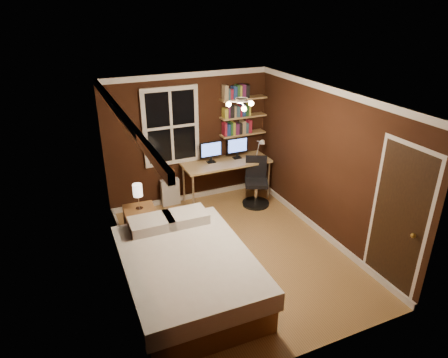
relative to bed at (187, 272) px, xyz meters
name	(u,v)px	position (x,y,z in m)	size (l,w,h in m)	color
floor	(236,253)	(1.00, 0.56, -0.33)	(4.20, 4.20, 0.00)	olive
wall_back	(189,139)	(1.00, 2.66, 0.92)	(3.20, 0.04, 2.50)	black
wall_left	(127,202)	(-0.60, 0.56, 0.92)	(0.04, 4.20, 2.50)	black
wall_right	(326,165)	(2.60, 0.56, 0.92)	(0.04, 4.20, 2.50)	black
ceiling	(238,96)	(1.00, 0.56, 2.17)	(3.20, 4.20, 0.02)	white
window	(171,127)	(0.65, 2.62, 1.22)	(1.06, 0.06, 1.46)	silver
door	(397,222)	(2.59, -0.99, 0.70)	(0.03, 0.82, 2.05)	black
door_knob	(413,236)	(2.55, -1.29, 0.67)	(0.06, 0.06, 0.06)	gold
ceiling_fixture	(241,105)	(1.00, 0.46, 2.07)	(0.44, 0.44, 0.18)	beige
bookshelf_lower	(243,134)	(2.08, 2.54, 0.92)	(0.92, 0.22, 0.03)	tan
books_row_lower	(243,127)	(2.08, 2.54, 1.05)	(0.54, 0.16, 0.23)	maroon
bookshelf_middle	(243,116)	(2.08, 2.54, 1.27)	(0.92, 0.22, 0.03)	tan
books_row_middle	(243,110)	(2.08, 2.54, 1.40)	(0.54, 0.16, 0.23)	navy
bookshelf_upper	(244,98)	(2.08, 2.54, 1.62)	(0.92, 0.22, 0.03)	tan
books_row_upper	(244,92)	(2.08, 2.54, 1.75)	(0.48, 0.16, 0.23)	#235124
bed	(187,272)	(0.00, 0.00, 0.00)	(1.66, 2.28, 0.77)	brown
nightstand	(141,225)	(-0.28, 1.49, -0.02)	(0.49, 0.49, 0.61)	brown
bedside_lamp	(138,197)	(-0.28, 1.49, 0.50)	(0.15, 0.15, 0.43)	silver
radiator	(170,192)	(0.54, 2.56, -0.06)	(0.35, 0.12, 0.53)	#BCBCB8
desk	(226,164)	(1.63, 2.32, 0.42)	(1.71, 0.64, 0.81)	tan
monitor_left	(211,152)	(1.34, 2.40, 0.69)	(0.44, 0.12, 0.42)	black
monitor_right	(237,148)	(1.89, 2.40, 0.69)	(0.44, 0.12, 0.42)	black
desk_lamp	(260,148)	(2.28, 2.19, 0.70)	(0.14, 0.32, 0.44)	silver
office_chair	(256,187)	(2.07, 1.91, 0.03)	(0.56, 0.56, 0.95)	black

